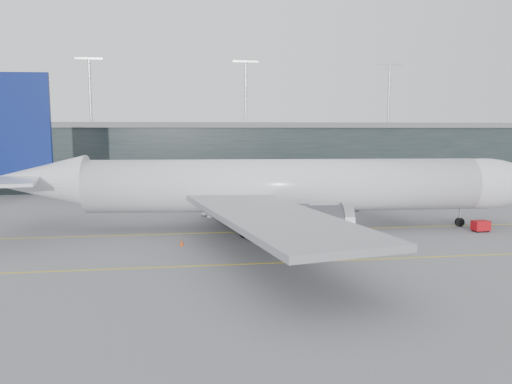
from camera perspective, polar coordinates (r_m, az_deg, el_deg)
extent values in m
plane|color=#5D5D62|center=(71.07, -0.46, -3.89)|extent=(320.00, 320.00, 0.00)
cube|color=gold|center=(67.19, -0.01, -4.53)|extent=(160.00, 0.25, 0.02)
cube|color=gold|center=(51.82, 2.51, -8.08)|extent=(160.00, 0.25, 0.02)
cube|color=gold|center=(91.29, 0.98, -1.41)|extent=(0.25, 60.00, 0.02)
cube|color=black|center=(127.64, -3.93, 4.18)|extent=(240.00, 35.00, 14.00)
cube|color=#5D6063|center=(127.47, -3.96, 7.59)|extent=(240.00, 36.00, 1.20)
cylinder|color=#9E9EA3|center=(119.25, -18.43, 10.84)|extent=(0.60, 0.60, 14.00)
cylinder|color=#9E9EA3|center=(118.29, -1.17, 11.23)|extent=(0.60, 0.60, 14.00)
cylinder|color=#9E9EA3|center=(127.34, 14.95, 10.70)|extent=(0.60, 0.60, 14.00)
cylinder|color=silver|center=(68.23, 3.11, 0.79)|extent=(53.03, 11.04, 7.10)
ellipsoid|color=silver|center=(76.80, 24.36, 0.88)|extent=(15.39, 8.20, 7.10)
cone|color=silver|center=(71.95, -23.64, 1.17)|extent=(13.07, 7.74, 6.81)
cube|color=gray|center=(68.46, 2.14, -1.50)|extent=(18.69, 7.09, 2.29)
cube|color=black|center=(78.84, 27.20, 1.70)|extent=(2.77, 3.61, 0.92)
cube|color=gray|center=(50.56, 1.63, -2.76)|extent=(16.80, 34.59, 0.63)
cylinder|color=#3F3E44|center=(58.38, 6.60, -3.40)|extent=(8.29, 4.60, 4.01)
cube|color=gray|center=(85.63, -0.60, 1.33)|extent=(21.19, 34.70, 0.63)
cylinder|color=#3F3E44|center=(79.60, 3.79, -0.54)|extent=(8.29, 4.60, 4.01)
cube|color=navy|center=(72.24, -25.22, 6.85)|extent=(7.46, 1.13, 13.73)
cube|color=silver|center=(66.48, -26.43, 1.07)|extent=(8.09, 11.29, 0.40)
cube|color=silver|center=(78.19, -22.90, 2.06)|extent=(9.35, 11.80, 0.40)
cylinder|color=black|center=(76.23, 22.25, -3.19)|extent=(1.29, 0.55, 1.26)
cylinder|color=#9E9EA3|center=(76.09, 22.28, -2.56)|extent=(0.34, 0.34, 2.98)
cylinder|color=black|center=(63.26, -0.46, -4.59)|extent=(1.53, 0.68, 1.49)
cylinder|color=black|center=(74.03, -0.95, -2.86)|extent=(1.53, 0.68, 1.49)
cube|color=#29292E|center=(77.19, 15.11, 0.64)|extent=(4.33, 4.59, 2.91)
cube|color=#29292E|center=(83.78, 11.21, 1.25)|extent=(6.72, 13.63, 2.60)
cube|color=#29292E|center=(94.77, 6.22, 2.02)|extent=(6.96, 13.71, 2.70)
cube|color=#29292E|center=(106.34, 2.29, 2.61)|extent=(7.21, 13.79, 2.80)
cylinder|color=#9E9EA3|center=(84.74, 10.85, -0.87)|extent=(0.52, 0.52, 3.94)
cube|color=#3F3E44|center=(84.98, 10.83, -1.94)|extent=(2.46, 2.13, 0.73)
cylinder|color=#29292E|center=(114.07, 7.37, 2.87)|extent=(4.15, 4.15, 3.11)
cylinder|color=#29292E|center=(114.36, 7.34, 1.21)|extent=(1.87, 1.87, 3.74)
cube|color=#AA0C12|center=(73.41, 24.29, -3.51)|extent=(2.30, 1.59, 1.29)
cylinder|color=black|center=(72.66, 24.01, -4.11)|extent=(0.41, 0.19, 0.40)
cylinder|color=black|center=(73.63, 24.99, -4.02)|extent=(0.41, 0.19, 0.40)
cylinder|color=black|center=(73.43, 23.54, -3.98)|extent=(0.41, 0.19, 0.40)
cylinder|color=black|center=(74.39, 24.52, -3.89)|extent=(0.41, 0.19, 0.40)
cube|color=#3F3E44|center=(79.42, -5.56, -2.65)|extent=(2.08, 1.84, 0.18)
cube|color=silver|center=(79.29, -5.57, -2.09)|extent=(1.72, 1.66, 1.32)
cube|color=#253893|center=(79.19, -5.58, -1.60)|extent=(1.78, 1.72, 0.07)
cube|color=#3F3E44|center=(81.95, -3.40, -2.30)|extent=(2.26, 1.87, 0.21)
cube|color=#B3B7C0|center=(81.80, -3.40, -1.64)|extent=(1.83, 1.73, 1.59)
cube|color=#253893|center=(81.68, -3.41, -1.07)|extent=(1.88, 1.79, 0.08)
cube|color=#3F3E44|center=(81.60, -1.23, -2.33)|extent=(2.42, 2.07, 0.22)
cube|color=silver|center=(81.44, -1.24, -1.66)|extent=(1.98, 1.89, 1.62)
cube|color=#253893|center=(81.32, -1.24, -1.07)|extent=(2.04, 1.95, 0.09)
cone|color=#EC3E0D|center=(76.57, 25.18, -3.54)|extent=(0.39, 0.39, 0.62)
cone|color=orange|center=(56.25, 9.94, -6.58)|extent=(0.46, 0.46, 0.74)
cone|color=orange|center=(84.77, 4.07, -1.88)|extent=(0.41, 0.41, 0.65)
cone|color=#DB3F0C|center=(59.64, -8.49, -5.75)|extent=(0.48, 0.48, 0.76)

